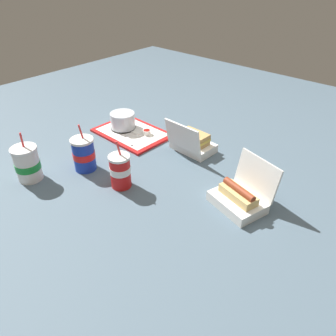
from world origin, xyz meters
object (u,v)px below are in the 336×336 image
at_px(plastic_fork, 129,140).
at_px(cake_container, 123,121).
at_px(soda_cup_right, 27,164).
at_px(soda_cup_center, 84,154).
at_px(soda_cup_back, 120,171).
at_px(food_tray, 132,133).
at_px(ketchup_cup, 147,132).
at_px(clamshell_hotdog_back, 240,197).
at_px(clamshell_sandwich_corner, 192,143).

bearing_deg(plastic_fork, cake_container, -1.23).
relative_size(soda_cup_right, soda_cup_center, 1.01).
bearing_deg(soda_cup_back, plastic_fork, -47.53).
height_order(food_tray, ketchup_cup, ketchup_cup).
bearing_deg(cake_container, clamshell_hotdog_back, 170.93).
bearing_deg(food_tray, clamshell_hotdog_back, 169.97).
bearing_deg(clamshell_sandwich_corner, clamshell_hotdog_back, 152.09).
bearing_deg(clamshell_sandwich_corner, ketchup_cup, 9.53).
relative_size(ketchup_cup, soda_cup_center, 0.19).
bearing_deg(soda_cup_center, ketchup_cup, -88.51).
relative_size(food_tray, cake_container, 2.90).
xyz_separation_m(plastic_fork, soda_cup_back, (-0.24, 0.26, 0.06)).
bearing_deg(clamshell_sandwich_corner, plastic_fork, 28.09).
distance_m(cake_container, soda_cup_center, 0.38).
bearing_deg(ketchup_cup, soda_cup_center, 91.49).
xyz_separation_m(cake_container, clamshell_hotdog_back, (-0.78, 0.12, -0.01)).
distance_m(clamshell_hotdog_back, soda_cup_right, 0.85).
xyz_separation_m(clamshell_sandwich_corner, soda_cup_right, (0.36, 0.63, 0.03)).
bearing_deg(soda_cup_back, soda_cup_right, 34.47).
height_order(food_tray, cake_container, cake_container).
relative_size(clamshell_hotdog_back, soda_cup_back, 1.13).
xyz_separation_m(ketchup_cup, soda_cup_center, (-0.01, 0.39, 0.05)).
height_order(ketchup_cup, plastic_fork, ketchup_cup).
height_order(cake_container, clamshell_sandwich_corner, clamshell_sandwich_corner).
distance_m(ketchup_cup, soda_cup_center, 0.39).
bearing_deg(clamshell_sandwich_corner, cake_container, 10.78).
bearing_deg(soda_cup_center, clamshell_sandwich_corner, -120.17).
relative_size(cake_container, soda_cup_back, 0.65).
distance_m(cake_container, ketchup_cup, 0.15).
bearing_deg(food_tray, soda_cup_center, 104.01).
bearing_deg(ketchup_cup, food_tray, 21.27).
distance_m(cake_container, soda_cup_back, 0.49).
height_order(food_tray, soda_cup_right, soda_cup_right).
distance_m(plastic_fork, soda_cup_back, 0.36).
xyz_separation_m(cake_container, soda_cup_center, (-0.15, 0.35, 0.02)).
xyz_separation_m(food_tray, clamshell_hotdog_back, (-0.72, 0.13, 0.03)).
xyz_separation_m(ketchup_cup, clamshell_hotdog_back, (-0.64, 0.16, 0.01)).
bearing_deg(cake_container, food_tray, -177.95).
relative_size(ketchup_cup, clamshell_sandwich_corner, 0.20).
distance_m(ketchup_cup, soda_cup_right, 0.59).
bearing_deg(cake_container, ketchup_cup, -166.96).
relative_size(plastic_fork, soda_cup_center, 0.53).
relative_size(food_tray, plastic_fork, 3.41).
height_order(ketchup_cup, clamshell_hotdog_back, clamshell_hotdog_back).
distance_m(ketchup_cup, plastic_fork, 0.11).
xyz_separation_m(cake_container, ketchup_cup, (-0.14, -0.03, -0.03)).
xyz_separation_m(ketchup_cup, clamshell_sandwich_corner, (-0.26, -0.04, 0.02)).
xyz_separation_m(clamshell_sandwich_corner, clamshell_hotdog_back, (-0.38, 0.20, -0.00)).
bearing_deg(clamshell_hotdog_back, soda_cup_center, 19.92).
xyz_separation_m(soda_cup_right, soda_cup_center, (-0.11, -0.20, 0.00)).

